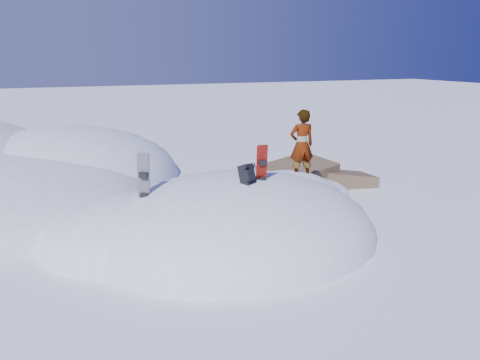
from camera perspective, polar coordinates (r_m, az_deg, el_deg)
name	(u,v)px	position (r m, az deg, el deg)	size (l,w,h in m)	color
ground	(235,236)	(11.35, -0.60, -6.90)	(120.00, 120.00, 0.00)	white
snow_mound	(225,234)	(11.50, -1.85, -6.61)	(8.00, 6.00, 3.00)	white
rock_outcrop	(306,188)	(15.48, 8.03, -0.98)	(4.68, 4.41, 1.68)	brown
snowboard_red	(262,173)	(10.71, 2.65, 0.88)	(0.27, 0.20, 1.35)	red
snowboard_dark	(144,188)	(10.62, -11.64, -0.90)	(0.29, 0.31, 1.59)	black
backpack	(247,174)	(10.40, 0.89, 0.68)	(0.44, 0.48, 0.53)	black
gear_pile	(164,270)	(9.54, -9.22, -10.80)	(0.86, 0.68, 0.22)	black
person	(302,145)	(12.44, 7.52, 4.26)	(0.68, 0.45, 1.87)	slate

